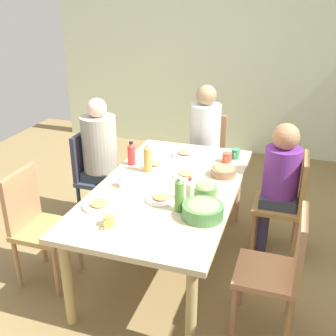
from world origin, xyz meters
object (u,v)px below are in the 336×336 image
bowl_1 (223,171)px  chair_4 (206,152)px  person_2 (101,151)px  chair_2 (94,172)px  person_4 (205,133)px  bottle_2 (179,195)px  bowl_2 (203,210)px  bowl_0 (206,190)px  cup_1 (109,221)px  bottle_0 (190,191)px  cup_3 (123,181)px  cup_2 (235,154)px  chair_0 (288,199)px  plate_3 (154,164)px  bottle_3 (131,154)px  bottle_1 (148,158)px  plate_4 (186,175)px  chair_1 (281,266)px  plate_2 (185,154)px  plate_1 (100,205)px  person_0 (280,177)px  plate_0 (161,198)px  cup_0 (227,158)px  dining_table (168,194)px  chair_3 (36,221)px

bowl_1 → chair_4: bearing=-159.8°
person_2 → chair_2: bearing=-90.0°
person_4 → bottle_2: size_ratio=4.93×
bowl_2 → bowl_0: bearing=-170.3°
person_4 → cup_1: size_ratio=11.27×
bottle_0 → cup_3: bearing=-98.1°
cup_2 → cup_3: bearing=-40.9°
bowl_1 → cup_3: 0.82m
chair_0 → cup_1: 1.60m
chair_4 → plate_3: bearing=-13.2°
bowl_1 → chair_0: bearing=106.3°
bottle_3 → person_4: bearing=155.1°
plate_3 → bottle_1: (0.12, -0.01, 0.10)m
plate_4 → bowl_1: bowl_1 is taller
plate_4 → bottle_2: bottle_2 is taller
person_4 → bottle_1: (1.03, -0.25, 0.09)m
chair_1 → bowl_2: chair_1 is taller
plate_2 → bottle_0: size_ratio=1.32×
plate_2 → chair_4: bearing=175.7°
chair_1 → bowl_1: (-0.79, -0.53, 0.25)m
plate_4 → cup_2: 0.60m
plate_1 → plate_2: 1.16m
person_2 → cup_3: 0.77m
bowl_2 → person_0: bearing=152.8°
cup_2 → bottle_1: bearing=-52.0°
plate_1 → plate_3: (-0.79, 0.12, -0.00)m
chair_0 → bowl_1: 0.61m
plate_0 → cup_0: cup_0 is taller
chair_1 → person_4: size_ratio=0.72×
chair_0 → person_4: person_4 is taller
bottle_0 → bowl_1: bearing=164.3°
person_4 → cup_0: size_ratio=10.59×
dining_table → cup_0: bearing=150.6°
chair_2 → bowl_1: chair_2 is taller
plate_0 → bottle_3: 0.72m
person_2 → bowl_1: bearing=82.6°
bottle_0 → bottle_1: bottle_1 is taller
dining_table → plate_4: bearing=158.1°
chair_2 → bowl_2: (0.86, 1.27, 0.27)m
plate_3 → plate_1: bearing=-8.6°
bowl_2 → cup_0: 1.00m
bowl_1 → bottle_2: bearing=-15.2°
cup_0 → bowl_1: bearing=5.2°
plate_2 → bottle_2: bearing=13.6°
bowl_1 → bottle_2: 0.69m
cup_2 → dining_table: bearing=-29.3°
chair_0 → cup_0: chair_0 is taller
bottle_1 → bottle_3: (-0.10, -0.19, -0.02)m
person_4 → bottle_3: bearing=-24.9°
chair_3 → bottle_0: (-0.28, 1.13, 0.30)m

